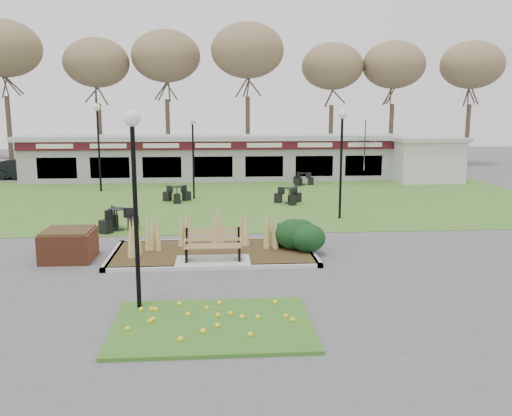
{
  "coord_description": "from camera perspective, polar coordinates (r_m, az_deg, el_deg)",
  "views": [
    {
      "loc": [
        0.09,
        -15.46,
        4.54
      ],
      "look_at": [
        1.42,
        2.0,
        1.35
      ],
      "focal_mm": 38.0,
      "sensor_mm": 36.0,
      "label": 1
    }
  ],
  "objects": [
    {
      "name": "lawn",
      "position": [
        27.83,
        -4.49,
        0.92
      ],
      "size": [
        34.0,
        16.0,
        0.02
      ],
      "primitive_type": "cube",
      "color": "#3F6A21",
      "rests_on": "ground"
    },
    {
      "name": "lamp_post_near_left",
      "position": [
        12.15,
        -12.74,
        4.3
      ],
      "size": [
        0.38,
        0.38,
        4.55
      ],
      "color": "black",
      "rests_on": "ground"
    },
    {
      "name": "ground",
      "position": [
        16.11,
        -4.54,
        -6.07
      ],
      "size": [
        100.0,
        100.0,
        0.0
      ],
      "primitive_type": "plane",
      "color": "#515154",
      "rests_on": "ground"
    },
    {
      "name": "lamp_post_mid_left",
      "position": [
        27.75,
        -6.66,
        7.11
      ],
      "size": [
        0.34,
        0.34,
        4.14
      ],
      "color": "black",
      "rests_on": "ground"
    },
    {
      "name": "tree_backdrop",
      "position": [
        43.63,
        -4.63,
        15.31
      ],
      "size": [
        47.24,
        5.24,
        10.36
      ],
      "color": "#47382B",
      "rests_on": "ground"
    },
    {
      "name": "lamp_post_mid_right",
      "position": [
        22.71,
        9.01,
        7.09
      ],
      "size": [
        0.38,
        0.38,
        4.54
      ],
      "color": "black",
      "rests_on": "ground"
    },
    {
      "name": "bistro_set_d",
      "position": [
        33.17,
        4.85,
        2.87
      ],
      "size": [
        1.24,
        1.38,
        0.73
      ],
      "color": "black",
      "rests_on": "ground"
    },
    {
      "name": "bistro_set_c",
      "position": [
        27.26,
        -8.32,
        1.2
      ],
      "size": [
        1.43,
        1.29,
        0.76
      ],
      "color": "black",
      "rests_on": "ground"
    },
    {
      "name": "planting_bed",
      "position": [
        17.36,
        -0.33,
        -3.58
      ],
      "size": [
        6.75,
        3.4,
        1.27
      ],
      "color": "#332714",
      "rests_on": "ground"
    },
    {
      "name": "car_black",
      "position": [
        39.07,
        -23.2,
        3.81
      ],
      "size": [
        4.17,
        1.61,
        1.36
      ],
      "primitive_type": "imported",
      "rotation": [
        0.0,
        0.0,
        1.53
      ],
      "color": "black",
      "rests_on": "ground"
    },
    {
      "name": "lamp_post_far_left",
      "position": [
        31.34,
        -16.31,
        8.09
      ],
      "size": [
        0.4,
        0.4,
        4.86
      ],
      "color": "black",
      "rests_on": "ground"
    },
    {
      "name": "bistro_set_b",
      "position": [
        26.56,
        3.5,
        1.05
      ],
      "size": [
        1.41,
        1.31,
        0.76
      ],
      "color": "black",
      "rests_on": "ground"
    },
    {
      "name": "bistro_set_a",
      "position": [
        21.23,
        -14.4,
        -1.54
      ],
      "size": [
        1.39,
        1.57,
        0.83
      ],
      "color": "black",
      "rests_on": "ground"
    },
    {
      "name": "service_hut",
      "position": [
        36.18,
        17.48,
        4.94
      ],
      "size": [
        4.4,
        3.4,
        2.83
      ],
      "color": "silver",
      "rests_on": "ground"
    },
    {
      "name": "brick_planter",
      "position": [
        17.54,
        -19.11,
        -3.65
      ],
      "size": [
        1.5,
        1.5,
        0.95
      ],
      "color": "brown",
      "rests_on": "ground"
    },
    {
      "name": "food_pavilion",
      "position": [
        35.56,
        -4.51,
        5.34
      ],
      "size": [
        24.6,
        3.4,
        2.9
      ],
      "color": "#969598",
      "rests_on": "ground"
    },
    {
      "name": "flower_bed",
      "position": [
        11.75,
        -4.59,
        -12.07
      ],
      "size": [
        4.2,
        3.0,
        0.16
      ],
      "color": "#295E1B",
      "rests_on": "ground"
    },
    {
      "name": "patio_umbrella",
      "position": [
        34.87,
        11.35,
        5.56
      ],
      "size": [
        2.73,
        2.76,
        2.79
      ],
      "color": "black",
      "rests_on": "ground"
    },
    {
      "name": "park_bench",
      "position": [
        16.2,
        -4.57,
        -3.83
      ],
      "size": [
        1.7,
        0.66,
        0.93
      ],
      "color": "olive",
      "rests_on": "ground"
    }
  ]
}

